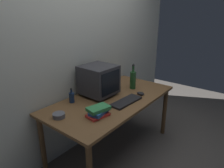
{
  "coord_description": "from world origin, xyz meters",
  "views": [
    {
      "loc": [
        -1.73,
        -1.37,
        1.71
      ],
      "look_at": [
        0.0,
        0.0,
        0.91
      ],
      "focal_mm": 32.47,
      "sensor_mm": 36.0,
      "label": 1
    }
  ],
  "objects_px": {
    "bottle_short": "(72,97)",
    "book_stack": "(98,111)",
    "keyboard": "(126,101)",
    "computer_mouse": "(141,93)",
    "crt_monitor": "(99,80)",
    "bottle_tall": "(133,79)",
    "cd_spindle": "(59,115)"
  },
  "relations": [
    {
      "from": "bottle_tall",
      "to": "bottle_short",
      "type": "xyz_separation_m",
      "value": [
        -0.8,
        0.3,
        -0.06
      ]
    },
    {
      "from": "bottle_tall",
      "to": "cd_spindle",
      "type": "height_order",
      "value": "bottle_tall"
    },
    {
      "from": "crt_monitor",
      "to": "computer_mouse",
      "type": "height_order",
      "value": "crt_monitor"
    },
    {
      "from": "crt_monitor",
      "to": "cd_spindle",
      "type": "relative_size",
      "value": 3.3
    },
    {
      "from": "computer_mouse",
      "to": "bottle_short",
      "type": "bearing_deg",
      "value": 147.44
    },
    {
      "from": "crt_monitor",
      "to": "cd_spindle",
      "type": "distance_m",
      "value": 0.69
    },
    {
      "from": "computer_mouse",
      "to": "bottle_short",
      "type": "relative_size",
      "value": 0.58
    },
    {
      "from": "bottle_tall",
      "to": "cd_spindle",
      "type": "xyz_separation_m",
      "value": [
        -1.11,
        0.13,
        -0.1
      ]
    },
    {
      "from": "crt_monitor",
      "to": "bottle_short",
      "type": "xyz_separation_m",
      "value": [
        -0.35,
        0.1,
        -0.13
      ]
    },
    {
      "from": "bottle_short",
      "to": "book_stack",
      "type": "height_order",
      "value": "bottle_short"
    },
    {
      "from": "book_stack",
      "to": "keyboard",
      "type": "bearing_deg",
      "value": -5.25
    },
    {
      "from": "crt_monitor",
      "to": "keyboard",
      "type": "distance_m",
      "value": 0.43
    },
    {
      "from": "keyboard",
      "to": "book_stack",
      "type": "bearing_deg",
      "value": 177.53
    },
    {
      "from": "bottle_tall",
      "to": "cd_spindle",
      "type": "distance_m",
      "value": 1.13
    },
    {
      "from": "keyboard",
      "to": "computer_mouse",
      "type": "relative_size",
      "value": 4.2
    },
    {
      "from": "crt_monitor",
      "to": "bottle_short",
      "type": "distance_m",
      "value": 0.39
    },
    {
      "from": "keyboard",
      "to": "bottle_tall",
      "type": "distance_m",
      "value": 0.47
    },
    {
      "from": "keyboard",
      "to": "computer_mouse",
      "type": "bearing_deg",
      "value": -0.03
    },
    {
      "from": "crt_monitor",
      "to": "bottle_short",
      "type": "relative_size",
      "value": 2.29
    },
    {
      "from": "crt_monitor",
      "to": "keyboard",
      "type": "bearing_deg",
      "value": -86.31
    },
    {
      "from": "bottle_tall",
      "to": "cd_spindle",
      "type": "bearing_deg",
      "value": 173.17
    },
    {
      "from": "book_stack",
      "to": "bottle_short",
      "type": "bearing_deg",
      "value": 83.85
    },
    {
      "from": "bottle_tall",
      "to": "bottle_short",
      "type": "distance_m",
      "value": 0.86
    },
    {
      "from": "computer_mouse",
      "to": "book_stack",
      "type": "relative_size",
      "value": 0.39
    },
    {
      "from": "keyboard",
      "to": "bottle_tall",
      "type": "xyz_separation_m",
      "value": [
        0.42,
        0.18,
        0.11
      ]
    },
    {
      "from": "computer_mouse",
      "to": "book_stack",
      "type": "xyz_separation_m",
      "value": [
        -0.72,
        0.05,
        0.03
      ]
    },
    {
      "from": "keyboard",
      "to": "bottle_short",
      "type": "bearing_deg",
      "value": 130.55
    },
    {
      "from": "bottle_short",
      "to": "cd_spindle",
      "type": "xyz_separation_m",
      "value": [
        -0.31,
        -0.17,
        -0.04
      ]
    },
    {
      "from": "keyboard",
      "to": "bottle_short",
      "type": "height_order",
      "value": "bottle_short"
    },
    {
      "from": "computer_mouse",
      "to": "crt_monitor",
      "type": "bearing_deg",
      "value": 132.51
    },
    {
      "from": "bottle_short",
      "to": "cd_spindle",
      "type": "height_order",
      "value": "bottle_short"
    },
    {
      "from": "bottle_tall",
      "to": "book_stack",
      "type": "relative_size",
      "value": 1.33
    }
  ]
}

